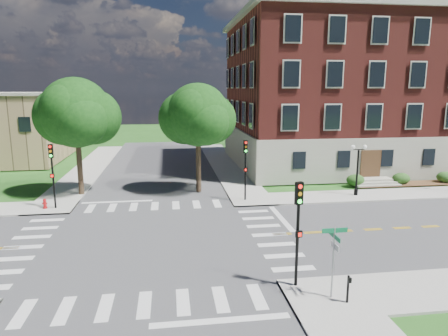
{
  "coord_description": "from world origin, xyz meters",
  "views": [
    {
      "loc": [
        1.19,
        -22.71,
        8.86
      ],
      "look_at": [
        5.12,
        5.44,
        3.2
      ],
      "focal_mm": 32.0,
      "sensor_mm": 36.0,
      "label": 1
    }
  ],
  "objects": [
    {
      "name": "tree_d",
      "position": [
        3.66,
        10.83,
        6.69
      ],
      "size": [
        5.28,
        5.28,
        9.23
      ],
      "color": "black",
      "rests_on": "ground"
    },
    {
      "name": "sidewalk_ne",
      "position": [
        15.38,
        15.38,
        0.06
      ],
      "size": [
        34.0,
        34.0,
        0.12
      ],
      "color": "#9E9B93",
      "rests_on": "ground"
    },
    {
      "name": "shrub_row",
      "position": [
        27.0,
        10.8,
        0.0
      ],
      "size": [
        18.0,
        2.0,
        1.3
      ],
      "primitive_type": null,
      "color": "#1C4316",
      "rests_on": "ground"
    },
    {
      "name": "traffic_signal_ne",
      "position": [
        7.13,
        7.61,
        3.19
      ],
      "size": [
        0.38,
        0.46,
        4.8
      ],
      "color": "black",
      "rests_on": "ground"
    },
    {
      "name": "traffic_signal_nw",
      "position": [
        -7.31,
        7.35,
        3.19
      ],
      "size": [
        0.33,
        0.36,
        4.8
      ],
      "color": "black",
      "rests_on": "ground"
    },
    {
      "name": "road_ew",
      "position": [
        0.0,
        0.0,
        0.01
      ],
      "size": [
        90.0,
        12.0,
        0.01
      ],
      "primitive_type": "cube",
      "color": "#3D3D3F",
      "rests_on": "ground"
    },
    {
      "name": "road_ns",
      "position": [
        0.0,
        0.0,
        0.01
      ],
      "size": [
        12.0,
        90.0,
        0.01
      ],
      "primitive_type": "cube",
      "color": "#3D3D3F",
      "rests_on": "ground"
    },
    {
      "name": "crosswalk_east",
      "position": [
        7.2,
        0.0,
        0.0
      ],
      "size": [
        2.2,
        10.2,
        0.02
      ],
      "primitive_type": null,
      "color": "silver",
      "rests_on": "ground"
    },
    {
      "name": "push_button_post",
      "position": [
        8.37,
        -8.39,
        0.8
      ],
      "size": [
        0.14,
        0.21,
        1.2
      ],
      "color": "black",
      "rests_on": "ground"
    },
    {
      "name": "traffic_signal_se",
      "position": [
        6.71,
        -6.64,
        3.19
      ],
      "size": [
        0.37,
        0.44,
        4.8
      ],
      "color": "black",
      "rests_on": "ground"
    },
    {
      "name": "tree_c",
      "position": [
        -6.22,
        11.28,
        6.93
      ],
      "size": [
        5.71,
        5.71,
        9.68
      ],
      "color": "black",
      "rests_on": "ground"
    },
    {
      "name": "stop_bar_east",
      "position": [
        8.8,
        3.0,
        0.0
      ],
      "size": [
        0.4,
        5.5,
        0.0
      ],
      "primitive_type": "cube",
      "color": "silver",
      "rests_on": "ground"
    },
    {
      "name": "twin_lamp_west",
      "position": [
        16.6,
        7.78,
        2.52
      ],
      "size": [
        1.36,
        0.36,
        4.23
      ],
      "color": "black",
      "rests_on": "ground"
    },
    {
      "name": "street_sign_pole",
      "position": [
        7.88,
        -7.87,
        2.31
      ],
      "size": [
        1.1,
        1.1,
        3.1
      ],
      "color": "gray",
      "rests_on": "ground"
    },
    {
      "name": "ground",
      "position": [
        0.0,
        0.0,
        0.0
      ],
      "size": [
        160.0,
        160.0,
        0.0
      ],
      "primitive_type": "plane",
      "color": "#225517",
      "rests_on": "ground"
    },
    {
      "name": "main_building",
      "position": [
        24.0,
        21.99,
        8.34
      ],
      "size": [
        30.6,
        22.4,
        16.5
      ],
      "color": "#9B9989",
      "rests_on": "ground"
    },
    {
      "name": "fire_hydrant",
      "position": [
        -8.06,
        7.36,
        0.46
      ],
      "size": [
        0.35,
        0.35,
        0.75
      ],
      "color": "#A50C0F",
      "rests_on": "ground"
    }
  ]
}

